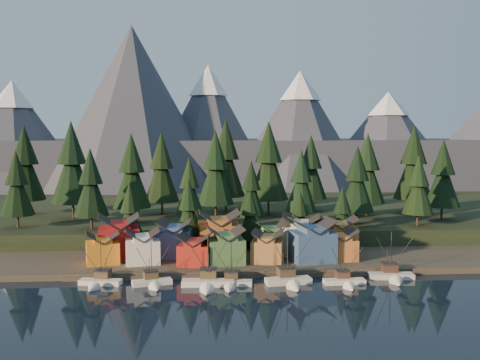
{
  "coord_description": "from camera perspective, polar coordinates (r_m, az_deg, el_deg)",
  "views": [
    {
      "loc": [
        -7.71,
        -106.27,
        33.26
      ],
      "look_at": [
        1.51,
        30.0,
        21.55
      ],
      "focal_mm": 40.0,
      "sensor_mm": 36.0,
      "label": 1
    }
  ],
  "objects": [
    {
      "name": "house_front_6",
      "position": [
        138.74,
        10.65,
        -6.69
      ],
      "size": [
        7.87,
        7.45,
        7.77
      ],
      "rotation": [
        0.0,
        0.0,
        0.01
      ],
      "color": "#BD6B30",
      "rests_on": "shore_strip"
    },
    {
      "name": "ground",
      "position": [
        111.62,
        0.27,
        -12.43
      ],
      "size": [
        500.0,
        500.0,
        0.0
      ],
      "primitive_type": "plane",
      "color": "black",
      "rests_on": "ground"
    },
    {
      "name": "house_back_1",
      "position": [
        139.94,
        -6.99,
        -6.13
      ],
      "size": [
        9.06,
        9.16,
        9.64
      ],
      "rotation": [
        0.0,
        0.0,
        -0.06
      ],
      "color": "#334B7A",
      "rests_on": "shore_strip"
    },
    {
      "name": "boat_0",
      "position": [
        123.18,
        -14.86,
        -9.92
      ],
      "size": [
        9.87,
        10.45,
        11.01
      ],
      "rotation": [
        0.0,
        0.0,
        -0.18
      ],
      "color": "silver",
      "rests_on": "ground"
    },
    {
      "name": "house_back_4",
      "position": [
        142.91,
        6.54,
        -5.71
      ],
      "size": [
        11.22,
        10.92,
        10.52
      ],
      "rotation": [
        0.0,
        0.0,
        -0.19
      ],
      "color": "beige",
      "rests_on": "shore_strip"
    },
    {
      "name": "house_back_0",
      "position": [
        141.79,
        -12.77,
        -5.77
      ],
      "size": [
        11.51,
        11.17,
        11.06
      ],
      "rotation": [
        0.0,
        0.0,
        0.15
      ],
      "color": "maroon",
      "rests_on": "shore_strip"
    },
    {
      "name": "tree_hill_1",
      "position": [
        179.6,
        -17.49,
        1.5
      ],
      "size": [
        13.59,
        13.59,
        31.66
      ],
      "color": "#332319",
      "rests_on": "hillside"
    },
    {
      "name": "house_back_5",
      "position": [
        147.42,
        10.65,
        -5.64
      ],
      "size": [
        9.34,
        9.44,
        9.56
      ],
      "rotation": [
        0.0,
        0.0,
        -0.1
      ],
      "color": "#A9803C",
      "rests_on": "shore_strip"
    },
    {
      "name": "tree_hill_3",
      "position": [
        168.19,
        -11.48,
        0.68
      ],
      "size": [
        11.91,
        11.91,
        27.74
      ],
      "color": "#332319",
      "rests_on": "hillside"
    },
    {
      "name": "house_back_3",
      "position": [
        143.62,
        3.3,
        -6.05
      ],
      "size": [
        9.41,
        8.63,
        8.53
      ],
      "rotation": [
        0.0,
        0.0,
        0.15
      ],
      "color": "#518749",
      "rests_on": "shore_strip"
    },
    {
      "name": "tree_hill_4",
      "position": [
        182.22,
        -8.36,
        1.1
      ],
      "size": [
        12.05,
        12.05,
        28.06
      ],
      "color": "#332319",
      "rests_on": "hillside"
    },
    {
      "name": "tree_hill_11",
      "position": [
        163.43,
        12.39,
        -0.17
      ],
      "size": [
        10.31,
        10.31,
        24.02
      ],
      "color": "#332319",
      "rests_on": "hillside"
    },
    {
      "name": "tree_hill_2",
      "position": [
        158.27,
        -15.63,
        -0.51
      ],
      "size": [
        10.07,
        10.07,
        23.46
      ],
      "color": "#332319",
      "rests_on": "hillside"
    },
    {
      "name": "tree_shore_3",
      "position": [
        150.44,
        6.42,
        -3.88
      ],
      "size": [
        6.97,
        6.97,
        16.25
      ],
      "color": "#332319",
      "rests_on": "shore_strip"
    },
    {
      "name": "dock",
      "position": [
        127.3,
        -0.27,
        -10.01
      ],
      "size": [
        80.0,
        4.0,
        1.0
      ],
      "primitive_type": "cube",
      "color": "#4E4438",
      "rests_on": "ground"
    },
    {
      "name": "tree_hill_8",
      "position": [
        179.86,
        3.07,
        1.74
      ],
      "size": [
        13.64,
        13.64,
        31.77
      ],
      "color": "#332319",
      "rests_on": "hillside"
    },
    {
      "name": "tree_hill_6",
      "position": [
        171.69,
        -2.62,
        1.05
      ],
      "size": [
        12.36,
        12.36,
        28.79
      ],
      "color": "#332319",
      "rests_on": "hillside"
    },
    {
      "name": "tree_hill_17",
      "position": [
        181.35,
        20.82,
        0.42
      ],
      "size": [
        11.08,
        11.08,
        25.81
      ],
      "color": "#332319",
      "rests_on": "hillside"
    },
    {
      "name": "tree_hill_10",
      "position": [
        190.45,
        7.56,
        1.12
      ],
      "size": [
        11.66,
        11.66,
        27.15
      ],
      "color": "#332319",
      "rests_on": "hillside"
    },
    {
      "name": "hillside",
      "position": [
        198.74,
        -1.61,
        -3.86
      ],
      "size": [
        420.0,
        100.0,
        6.0
      ],
      "primitive_type": "cube",
      "color": "black",
      "rests_on": "ground"
    },
    {
      "name": "house_front_5",
      "position": [
        135.64,
        7.71,
        -6.26
      ],
      "size": [
        11.47,
        10.7,
        10.68
      ],
      "rotation": [
        0.0,
        0.0,
        0.15
      ],
      "color": "#365681",
      "rests_on": "shore_strip"
    },
    {
      "name": "mountain_ridge",
      "position": [
        319.96,
        -3.25,
        3.6
      ],
      "size": [
        560.0,
        190.0,
        90.0
      ],
      "color": "#4C5262",
      "rests_on": "ground"
    },
    {
      "name": "tree_hill_0",
      "position": [
        167.98,
        -22.71,
        -0.58
      ],
      "size": [
        9.69,
        9.69,
        22.57
      ],
      "color": "#332319",
      "rests_on": "hillside"
    },
    {
      "name": "house_front_1",
      "position": [
        134.86,
        -10.37,
        -6.88
      ],
      "size": [
        9.34,
        9.08,
        8.38
      ],
      "rotation": [
        0.0,
        0.0,
        0.18
      ],
      "color": "white",
      "rests_on": "shore_strip"
    },
    {
      "name": "tree_hill_12",
      "position": [
        180.85,
        13.42,
        0.93
      ],
      "size": [
        11.89,
        11.89,
        27.69
      ],
      "color": "#332319",
      "rests_on": "hillside"
    },
    {
      "name": "tree_shore_0",
      "position": [
        149.23,
        -11.66,
        -3.5
      ],
      "size": [
        8.03,
        8.03,
        18.71
      ],
      "color": "#332319",
      "rests_on": "shore_strip"
    },
    {
      "name": "boat_4",
      "position": [
        120.18,
        5.34,
        -9.96
      ],
      "size": [
        10.82,
        11.52,
        12.76
      ],
      "rotation": [
        0.0,
        0.0,
        0.14
      ],
      "color": "beige",
      "rests_on": "ground"
    },
    {
      "name": "house_back_2",
      "position": [
        142.87,
        -2.24,
        -5.5
      ],
      "size": [
        11.23,
        10.4,
        11.39
      ],
      "rotation": [
        0.0,
        0.0,
        0.05
      ],
      "color": "#9D5928",
      "rests_on": "shore_strip"
    },
    {
      "name": "tree_hill_16",
      "position": [
        194.17,
        -21.96,
        1.44
      ],
      "size": [
        13.13,
        13.13,
        30.59
      ],
      "color": "#332319",
      "rests_on": "hillside"
    },
    {
      "name": "boat_3",
      "position": [
        118.76,
        -1.0,
        -10.38
      ],
      "size": [
        9.81,
        10.49,
        10.55
      ],
      "rotation": [
        0.0,
        0.0,
        -0.12
      ],
      "color": "beige",
      "rests_on": "ground"
    },
    {
      "name": "house_front_2",
      "position": [
        131.71,
        -4.84,
        -7.31
      ],
      "size": [
        8.85,
        8.9,
        7.51
      ],
      "rotation": [
        0.0,
        0.0,
        -0.17
      ],
      "color": "maroon",
      "rests_on": "shore_strip"
    },
    {
      "name": "tree_shore_2",
      "position": [
        148.54,
        1.09,
        -3.83
      ],
      "size": [
        7.24,
        7.24,
        16.88
      ],
      "color": "#332319",
      "rests_on": "shore_strip"
    },
    {
      "name": "tree_hill_14",
      "position": [
        192.44,
        18.02,
        1.52
      ],
      "size": [
        13.13,
        13.13,
        30.59
      ],
      "color": "#332319",
      "rests_on": "hillside"
    },
    {
      "name": "tree_hill_9",
      "position": [
        164.66,
        6.54,
        -0.32
      ],
      "size": [
        9.72,
        9.72,
        22.65
      ],
      "color": "#332319",
      "rests_on": "hillside"
    },
    {
      "name": "house_front_0",
      "position": [
        136.7,
        -14.45,
        -6.94
      ],
      "size": [
        9.33,
        9.02,
        7.77
      ],
      "rotation": [
        0.0,
        0.0,
        0.25
      ],
      "color": "orange",
      "rests_on": "shore_strip"
    },
    {
      "name": "house_front_4",
      "position": [
        134.41,
        2.98,
        -6.98
      ],
      "size": [
        9.36,
        9.8,
        7.81
      ],
      "rotation": [
        0.0,
        0.0,
        -0.24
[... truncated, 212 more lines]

